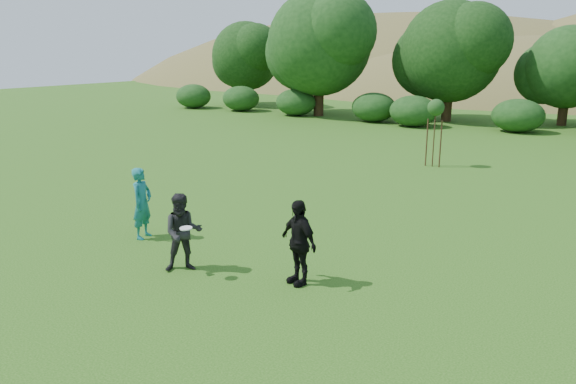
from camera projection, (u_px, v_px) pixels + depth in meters
name	position (u px, v px, depth m)	size (l,w,h in m)	color
ground	(218.00, 264.00, 13.08)	(120.00, 120.00, 0.00)	#19470C
player_teal	(142.00, 203.00, 14.70)	(0.69, 0.45, 1.89)	#196C70
player_grey	(183.00, 232.00, 12.53)	(0.87, 0.68, 1.79)	black
player_black	(298.00, 242.00, 11.82)	(1.09, 0.45, 1.85)	black
frisbee	(186.00, 228.00, 12.02)	(0.27, 0.27, 0.04)	white
sapling	(436.00, 109.00, 23.30)	(0.70, 0.70, 2.85)	#3B2517
hillside	(564.00, 184.00, 71.81)	(150.00, 72.00, 52.00)	olive
tree_row	(569.00, 48.00, 33.39)	(53.92, 10.38, 9.62)	#3A2616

